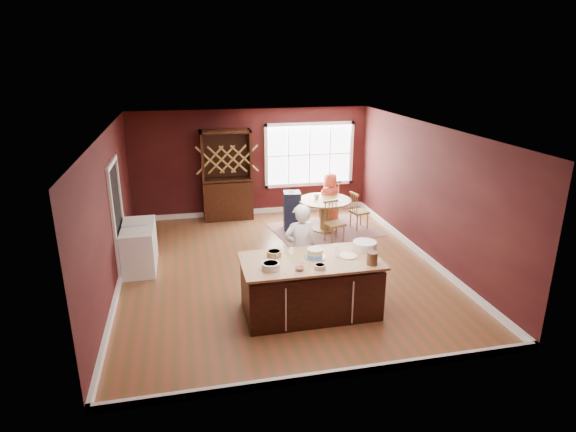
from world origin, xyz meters
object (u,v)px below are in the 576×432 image
Objects in this scene: chair_east at (359,210)px; chair_south at (335,222)px; high_chair at (292,210)px; dryer at (141,241)px; seated_woman at (330,198)px; toddler at (290,195)px; dining_table at (325,208)px; baker at (300,249)px; washer at (138,253)px; hutch at (227,175)px; layer_cake at (315,253)px; kitchen_island at (310,287)px; chair_north at (329,199)px.

chair_south reaches higher than chair_east.
high_chair reaches higher than dryer.
chair_south is 1.07× the size of dryer.
seated_woman reaches higher than toddler.
dining_table is 3.23m from baker.
toddler reaches higher than washer.
hutch is 2.57× the size of dryer.
chair_south is at bearing -56.70° from toddler.
layer_cake is (-1.24, -3.58, 0.46)m from dining_table.
baker reaches higher than seated_woman.
hutch is (-2.98, 1.40, 0.67)m from chair_east.
washer is at bearing 145.30° from layer_cake.
chair_east is at bearing 24.75° from chair_south.
chair_south is at bearing 66.19° from layer_cake.
kitchen_island is 3.45m from washer.
baker is at bearing -35.38° from dryer.
chair_east is 5.18m from washer.
chair_east is 0.95m from chair_north.
layer_cake is at bearing 54.73° from seated_woman.
hutch reaches higher than washer.
hutch reaches higher than seated_woman.
hutch is (-0.82, 4.28, 0.31)m from baker.
chair_north is at bearing 20.96° from dryer.
kitchen_island is 6.16× the size of layer_cake.
seated_woman is (-0.57, 0.54, 0.17)m from chair_east.
baker is 1.55× the size of chair_north.
chair_east is at bearing 58.84° from kitchen_island.
seated_woman is 1.31× the size of high_chair.
washer is at bearing 143.58° from kitchen_island.
seated_woman is at bearing 22.01° from high_chair.
chair_north reaches higher than toddler.
kitchen_island is 0.97× the size of hutch.
baker is 1.85× the size of dryer.
hutch is at bearing 119.36° from chair_south.
high_chair is at bearing -0.54° from seated_woman.
dryer is at bearing -166.85° from dining_table.
dryer is at bearing -152.98° from high_chair.
baker reaches higher than washer.
baker is at bearing -114.16° from dining_table.
toddler is (-0.75, 0.35, 0.28)m from dining_table.
chair_north is 1.08× the size of high_chair.
toddler is 0.30× the size of dryer.
dryer is at bearing 87.94° from chair_east.
toddler is at bearing -102.22° from baker.
kitchen_island is 1.76× the size of dining_table.
high_chair is at bearing -102.86° from baker.
washer is (-2.78, 1.34, -0.38)m from baker.
kitchen_island is 4.06m from toddler.
kitchen_island is 3.15m from chair_south.
chair_north is 0.82× the size of seated_woman.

